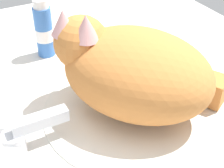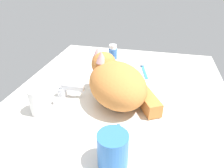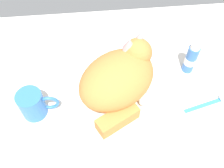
% 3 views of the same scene
% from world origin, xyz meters
% --- Properties ---
extents(ground_plane, '(1.10, 0.83, 0.03)m').
position_xyz_m(ground_plane, '(0.00, 0.00, -0.01)').
color(ground_plane, silver).
extents(sink_basin, '(0.32, 0.32, 0.01)m').
position_xyz_m(sink_basin, '(0.00, 0.00, 0.00)').
color(sink_basin, silver).
rests_on(sink_basin, ground_plane).
extents(faucet, '(0.13, 0.11, 0.05)m').
position_xyz_m(faucet, '(0.00, 0.20, 0.02)').
color(faucet, silver).
rests_on(faucet, ground_plane).
extents(cat, '(0.31, 0.31, 0.17)m').
position_xyz_m(cat, '(0.01, 0.00, 0.08)').
color(cat, '#D17F3D').
rests_on(cat, sink_basin).
extents(toothpaste_bottle, '(0.04, 0.04, 0.13)m').
position_xyz_m(toothpaste_bottle, '(0.26, 0.07, 0.06)').
color(toothpaste_bottle, '#3870C6').
rests_on(toothpaste_bottle, ground_plane).
extents(toothbrush, '(0.15, 0.05, 0.02)m').
position_xyz_m(toothbrush, '(0.28, -0.07, 0.01)').
color(toothbrush, '#388CD8').
rests_on(toothbrush, ground_plane).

